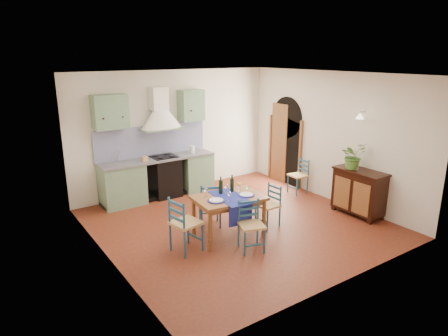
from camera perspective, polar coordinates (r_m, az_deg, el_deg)
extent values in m
plane|color=#4E1B10|center=(7.75, 1.93, -7.90)|extent=(5.00, 5.00, 0.00)
cube|color=beige|center=(9.38, -7.05, 5.21)|extent=(5.00, 0.04, 2.80)
cube|color=gray|center=(8.79, -14.31, -2.39)|extent=(0.90, 0.60, 0.88)
cube|color=gray|center=(9.51, -4.12, -0.52)|extent=(0.70, 0.60, 0.88)
cube|color=black|center=(9.15, -8.45, -1.32)|extent=(0.60, 0.58, 0.88)
cube|color=slate|center=(8.97, -9.43, 1.33)|extent=(2.60, 0.64, 0.04)
cube|color=silver|center=(8.66, -14.52, 0.46)|extent=(0.45, 0.40, 0.03)
cylinder|color=silver|center=(8.79, -15.00, 1.70)|extent=(0.02, 0.02, 0.26)
cube|color=black|center=(9.02, -8.58, 1.62)|extent=(0.55, 0.48, 0.02)
cube|color=black|center=(9.26, -9.32, -3.76)|extent=(2.60, 0.50, 0.08)
cube|color=#0B0E60|center=(9.13, -10.27, 3.87)|extent=(2.65, 0.05, 0.68)
cube|color=gray|center=(8.53, -15.98, 7.72)|extent=(0.70, 0.34, 0.70)
cube|color=gray|center=(9.30, -4.72, 8.92)|extent=(0.55, 0.34, 0.70)
cone|color=silver|center=(8.91, -8.97, 6.84)|extent=(0.96, 0.96, 0.40)
cube|color=silver|center=(8.93, -9.35, 9.76)|extent=(0.36, 0.30, 0.50)
cube|color=beige|center=(8.97, 15.07, 4.28)|extent=(0.04, 5.00, 2.80)
cube|color=black|center=(10.03, 8.76, 2.49)|extent=(0.03, 1.00, 1.65)
cylinder|color=black|center=(9.87, 8.97, 7.15)|extent=(0.03, 1.00, 1.00)
cube|color=brown|center=(9.64, 10.83, 1.83)|extent=(0.06, 0.06, 1.65)
cube|color=brown|center=(10.40, 6.65, 3.06)|extent=(0.06, 0.06, 1.65)
cube|color=brown|center=(10.14, 7.90, 3.57)|extent=(0.04, 0.55, 1.96)
cylinder|color=silver|center=(8.32, 19.32, 7.59)|extent=(0.15, 0.04, 0.04)
cone|color=#FFEDC6|center=(8.25, 18.85, 7.08)|extent=(0.16, 0.16, 0.12)
cube|color=beige|center=(6.21, -16.94, -1.02)|extent=(0.04, 5.00, 2.80)
cube|color=white|center=(7.09, 2.15, 13.28)|extent=(5.00, 5.00, 0.01)
cube|color=brown|center=(6.95, 0.68, -4.32)|extent=(1.26, 0.91, 0.05)
cube|color=brown|center=(6.97, 0.67, -4.82)|extent=(1.13, 0.78, 0.08)
cylinder|color=brown|center=(6.60, -1.97, -9.03)|extent=(0.07, 0.07, 0.70)
cylinder|color=brown|center=(7.14, -4.34, -7.05)|extent=(0.07, 0.07, 0.70)
cylinder|color=brown|center=(7.09, 5.72, -7.26)|extent=(0.07, 0.07, 0.70)
cylinder|color=brown|center=(7.59, 2.94, -5.57)|extent=(0.07, 0.07, 0.70)
cube|color=navy|center=(6.89, 0.88, -4.22)|extent=(0.53, 0.93, 0.01)
cube|color=navy|center=(6.67, 2.39, -6.64)|extent=(0.45, 0.06, 0.38)
cylinder|color=navy|center=(6.72, -1.13, -4.68)|extent=(0.30, 0.30, 0.01)
cylinder|color=silver|center=(6.71, -1.13, -4.60)|extent=(0.24, 0.24, 0.01)
cylinder|color=navy|center=(6.99, 3.21, -3.85)|extent=(0.30, 0.30, 0.01)
cylinder|color=silver|center=(6.99, 3.21, -3.77)|extent=(0.24, 0.24, 0.01)
cylinder|color=black|center=(7.03, -0.46, -2.48)|extent=(0.07, 0.07, 0.32)
cylinder|color=black|center=(7.13, 1.16, -2.20)|extent=(0.07, 0.07, 0.32)
cylinder|color=white|center=(7.18, 2.18, -2.92)|extent=(0.05, 0.05, 0.10)
sphere|color=yellow|center=(7.15, 2.18, -2.24)|extent=(0.10, 0.10, 0.10)
cylinder|color=navy|center=(6.51, 2.98, -10.76)|extent=(0.03, 0.03, 0.43)
cylinder|color=navy|center=(6.71, 2.10, -7.95)|extent=(0.03, 0.03, 0.84)
cylinder|color=navy|center=(6.61, 5.79, -10.37)|extent=(0.03, 0.03, 0.43)
cylinder|color=navy|center=(6.81, 4.83, -7.62)|extent=(0.03, 0.03, 0.84)
cube|color=tan|center=(6.60, 3.95, -8.16)|extent=(0.50, 0.50, 0.04)
cube|color=navy|center=(6.70, 3.50, -6.69)|extent=(0.34, 0.14, 0.04)
cube|color=navy|center=(6.66, 3.51, -5.80)|extent=(0.34, 0.14, 0.04)
cube|color=navy|center=(6.62, 3.53, -4.90)|extent=(0.34, 0.14, 0.04)
cube|color=navy|center=(6.58, 4.39, -10.93)|extent=(0.33, 0.14, 0.02)
cylinder|color=navy|center=(7.78, -0.94, -6.05)|extent=(0.03, 0.03, 0.44)
cylinder|color=navy|center=(7.39, -0.56, -5.54)|extent=(0.03, 0.03, 0.85)
cylinder|color=navy|center=(7.75, -3.46, -6.19)|extent=(0.03, 0.03, 0.44)
cylinder|color=navy|center=(7.35, -3.21, -5.69)|extent=(0.03, 0.03, 0.85)
cube|color=tan|center=(7.52, -2.05, -4.97)|extent=(0.53, 0.53, 0.04)
cube|color=navy|center=(7.32, -1.89, -4.58)|extent=(0.34, 0.17, 0.04)
cube|color=navy|center=(7.28, -1.90, -3.74)|extent=(0.34, 0.17, 0.04)
cube|color=navy|center=(7.24, -1.91, -2.89)|extent=(0.34, 0.17, 0.04)
cube|color=navy|center=(7.78, -2.19, -6.45)|extent=(0.32, 0.17, 0.02)
cylinder|color=navy|center=(6.66, -3.07, -9.86)|extent=(0.04, 0.04, 0.48)
cylinder|color=navy|center=(6.34, -5.69, -9.00)|extent=(0.04, 0.04, 0.94)
cylinder|color=navy|center=(6.92, -5.15, -8.86)|extent=(0.04, 0.04, 0.48)
cylinder|color=navy|center=(6.62, -7.75, -7.96)|extent=(0.04, 0.04, 0.94)
cube|color=tan|center=(6.57, -5.44, -7.81)|extent=(0.51, 0.51, 0.04)
cube|color=navy|center=(6.41, -6.79, -7.20)|extent=(0.09, 0.40, 0.05)
cube|color=navy|center=(6.37, -6.83, -6.16)|extent=(0.09, 0.40, 0.05)
cube|color=navy|center=(6.32, -6.86, -5.10)|extent=(0.09, 0.40, 0.05)
cube|color=navy|center=(6.81, -4.12, -9.75)|extent=(0.10, 0.38, 0.03)
cylinder|color=navy|center=(7.61, 4.53, -6.76)|extent=(0.03, 0.03, 0.41)
cylinder|color=navy|center=(7.74, 6.32, -4.84)|extent=(0.03, 0.03, 0.80)
cylinder|color=navy|center=(7.39, 6.21, -7.50)|extent=(0.03, 0.03, 0.41)
cylinder|color=navy|center=(7.53, 8.02, -5.51)|extent=(0.03, 0.03, 0.80)
cube|color=tan|center=(7.52, 6.29, -5.29)|extent=(0.40, 0.40, 0.04)
cube|color=navy|center=(7.59, 7.19, -4.23)|extent=(0.04, 0.34, 0.04)
cube|color=navy|center=(7.55, 7.22, -3.47)|extent=(0.04, 0.34, 0.04)
cube|color=navy|center=(7.52, 7.25, -2.70)|extent=(0.04, 0.34, 0.04)
cube|color=navy|center=(7.52, 5.35, -7.44)|extent=(0.05, 0.32, 0.02)
cylinder|color=navy|center=(9.49, 9.11, -2.20)|extent=(0.03, 0.03, 0.41)
cylinder|color=navy|center=(9.64, 10.64, -0.78)|extent=(0.03, 0.03, 0.80)
cylinder|color=navy|center=(9.26, 10.36, -2.73)|extent=(0.03, 0.03, 0.41)
cylinder|color=navy|center=(9.41, 11.91, -1.27)|extent=(0.03, 0.03, 0.80)
cube|color=tan|center=(9.41, 10.54, -1.04)|extent=(0.40, 0.40, 0.04)
cube|color=navy|center=(9.48, 11.31, -0.25)|extent=(0.05, 0.34, 0.04)
cube|color=navy|center=(9.45, 11.34, 0.37)|extent=(0.05, 0.34, 0.04)
cube|color=navy|center=(9.43, 11.38, 1.00)|extent=(0.05, 0.34, 0.04)
cube|color=navy|center=(9.39, 9.71, -2.72)|extent=(0.05, 0.32, 0.02)
cube|color=black|center=(8.42, 18.71, -3.21)|extent=(0.45, 1.00, 0.82)
cube|color=black|center=(8.30, 18.97, -0.44)|extent=(0.50, 1.05, 0.04)
cube|color=brown|center=(8.13, 18.97, -4.22)|extent=(0.02, 0.38, 0.63)
cube|color=brown|center=(8.39, 16.48, -3.37)|extent=(0.02, 0.38, 0.63)
cube|color=black|center=(8.21, 20.11, -7.23)|extent=(0.08, 0.08, 0.08)
cube|color=black|center=(8.70, 15.44, -5.48)|extent=(0.08, 0.08, 0.08)
cube|color=black|center=(8.48, 21.52, -6.62)|extent=(0.08, 0.08, 0.08)
cube|color=black|center=(8.95, 16.91, -4.97)|extent=(0.08, 0.08, 0.08)
imported|color=#42722B|center=(8.28, 17.96, 1.68)|extent=(0.55, 0.50, 0.54)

